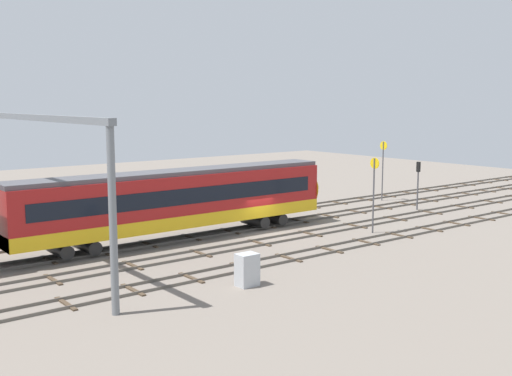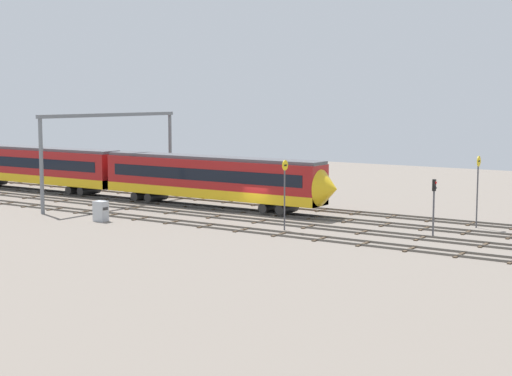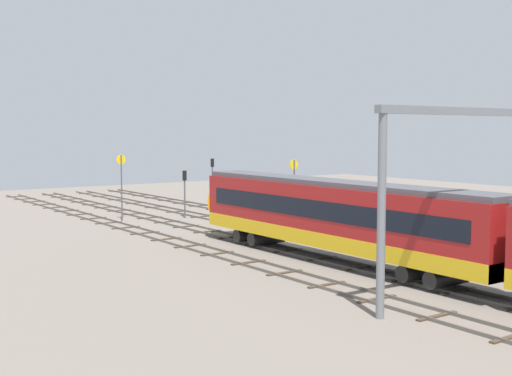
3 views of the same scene
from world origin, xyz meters
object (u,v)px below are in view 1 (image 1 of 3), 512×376
Objects in this scene: train at (4,223)px; relay_cabinet at (247,270)px; signal_light_trackside_approach at (418,178)px; speed_sign_near_foreground at (374,186)px; speed_sign_mid_trackside at (383,163)px; overhead_gantry at (40,155)px.

relay_cabinet is (8.91, -11.73, -1.79)m from train.
signal_light_trackside_approach is at bearing -4.41° from train.
speed_sign_near_foreground is 15.68m from speed_sign_mid_trackside.
speed_sign_near_foreground reaches higher than signal_light_trackside_approach.
relay_cabinet is (-15.44, -4.83, -2.64)m from speed_sign_near_foreground.
relay_cabinet is at bearing -162.62° from speed_sign_near_foreground.
speed_sign_near_foreground is at bearing -142.05° from speed_sign_mid_trackside.
train is 28.90× the size of relay_cabinet.
signal_light_trackside_approach is (33.65, -0.18, -3.87)m from overhead_gantry.
speed_sign_mid_trackside is (36.71, 2.74, 1.02)m from train.
speed_sign_near_foreground is (24.34, -6.90, 0.85)m from train.
relay_cabinet is (7.45, -9.21, -5.85)m from overhead_gantry.
overhead_gantry is 10.70× the size of relay_cabinet.
speed_sign_mid_trackside is at bearing 4.27° from train.
overhead_gantry is 35.77m from speed_sign_mid_trackside.
signal_light_trackside_approach is at bearing -0.31° from overhead_gantry.
relay_cabinet is at bearing -51.02° from overhead_gantry.
speed_sign_near_foreground is 11.57m from signal_light_trackside_approach.
train is at bearing 119.96° from overhead_gantry.
train is at bearing 127.20° from relay_cabinet.
signal_light_trackside_approach is at bearing -106.37° from speed_sign_mid_trackside.
overhead_gantry is at bearing 169.17° from speed_sign_near_foreground.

